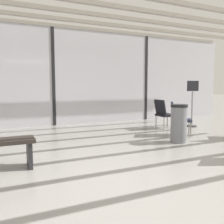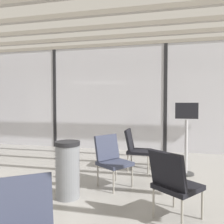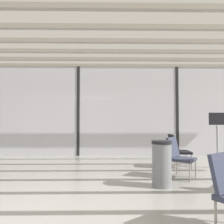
# 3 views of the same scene
# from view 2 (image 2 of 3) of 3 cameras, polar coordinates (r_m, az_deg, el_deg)

# --- Properties ---
(glass_curtain_wall) EXTENTS (14.00, 0.08, 3.14)m
(glass_curtain_wall) POSITION_cam_2_polar(r_m,az_deg,el_deg) (7.69, -13.96, 3.29)
(glass_curtain_wall) COLOR silver
(glass_curtain_wall) RESTS_ON ground
(window_mullion_1) EXTENTS (0.10, 0.12, 3.14)m
(window_mullion_1) POSITION_cam_2_polar(r_m,az_deg,el_deg) (7.69, -13.96, 3.29)
(window_mullion_1) COLOR black
(window_mullion_1) RESTS_ON ground
(window_mullion_2) EXTENTS (0.10, 0.12, 3.14)m
(window_mullion_2) POSITION_cam_2_polar(r_m,az_deg,el_deg) (6.85, 13.17, 3.41)
(window_mullion_2) COLOR black
(window_mullion_2) RESTS_ON ground
(parked_airplane) EXTENTS (14.39, 3.82, 3.82)m
(parked_airplane) POSITION_cam_2_polar(r_m,az_deg,el_deg) (12.17, -12.45, 4.57)
(parked_airplane) COLOR silver
(parked_airplane) RESTS_ON ground
(lounge_chair_1) EXTENTS (0.71, 0.70, 0.87)m
(lounge_chair_1) POSITION_cam_2_polar(r_m,az_deg,el_deg) (4.05, -0.11, -11.20)
(lounge_chair_1) COLOR #33384C
(lounge_chair_1) RESTS_ON ground
(lounge_chair_2) EXTENTS (0.70, 0.71, 0.87)m
(lounge_chair_2) POSITION_cam_2_polar(r_m,az_deg,el_deg) (3.00, 15.08, -16.20)
(lounge_chair_2) COLOR black
(lounge_chair_2) RESTS_ON ground
(lounge_chair_3) EXTENTS (0.54, 0.49, 0.87)m
(lounge_chair_3) POSITION_cam_2_polar(r_m,az_deg,el_deg) (4.97, 5.81, -8.64)
(lounge_chair_3) COLOR black
(lounge_chair_3) RESTS_ON ground
(trash_bin) EXTENTS (0.38, 0.38, 0.86)m
(trash_bin) POSITION_cam_2_polar(r_m,az_deg,el_deg) (3.62, -11.02, -13.89)
(trash_bin) COLOR slate
(trash_bin) RESTS_ON ground
(info_sign) EXTENTS (0.44, 0.32, 1.44)m
(info_sign) POSITION_cam_2_polar(r_m,az_deg,el_deg) (4.83, 18.03, -6.86)
(info_sign) COLOR #333333
(info_sign) RESTS_ON ground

